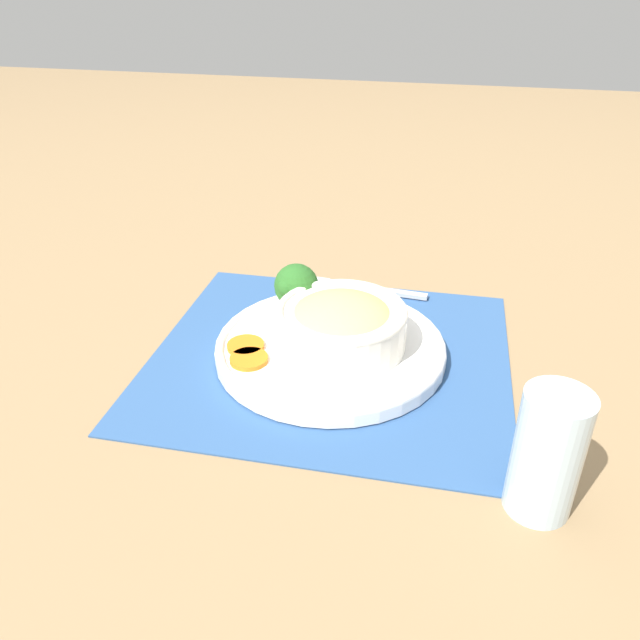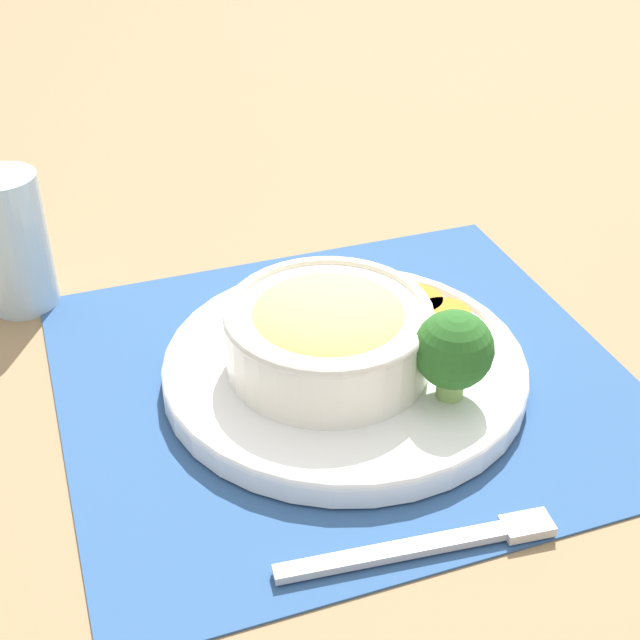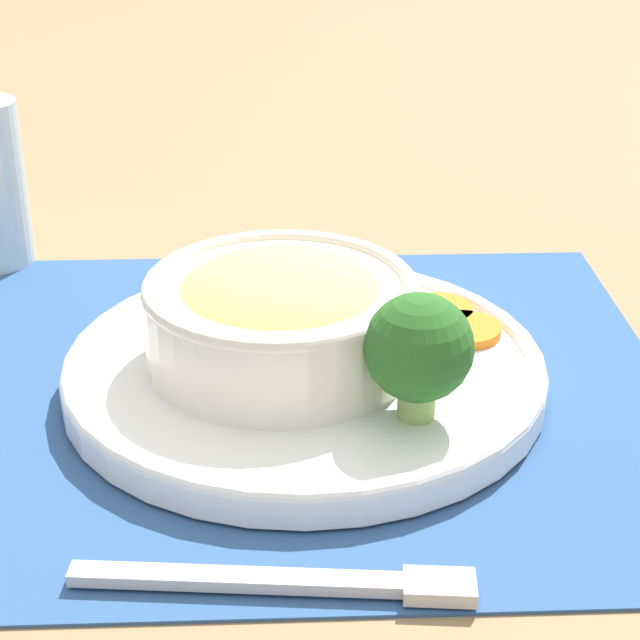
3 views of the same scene
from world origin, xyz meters
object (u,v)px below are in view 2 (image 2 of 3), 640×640
object	(u,v)px
bowl	(327,329)
fork	(445,542)
water_glass	(15,249)
broccoli_floret	(454,350)

from	to	relation	value
bowl	fork	distance (m)	0.19
bowl	water_glass	xyz separation A→B (m)	(-0.19, -0.22, 0.00)
broccoli_floret	water_glass	bearing A→B (deg)	-131.38
bowl	water_glass	world-z (taller)	water_glass
broccoli_floret	fork	distance (m)	0.14
broccoli_floret	fork	xyz separation A→B (m)	(0.12, -0.06, -0.05)
fork	broccoli_floret	bearing A→B (deg)	158.51
bowl	broccoli_floret	distance (m)	0.10
fork	water_glass	bearing A→B (deg)	-143.85
broccoli_floret	water_glass	xyz separation A→B (m)	(-0.26, -0.30, -0.01)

